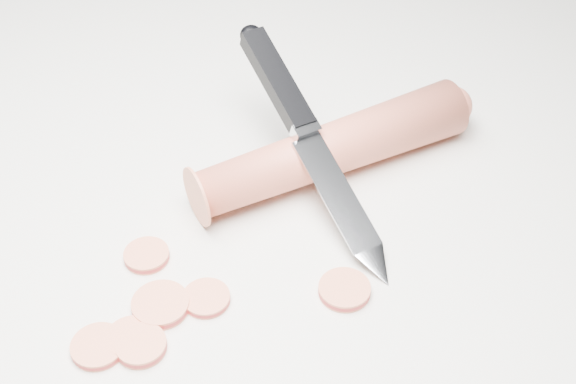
# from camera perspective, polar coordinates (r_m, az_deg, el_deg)

# --- Properties ---
(ground) EXTENTS (2.40, 2.40, 0.00)m
(ground) POSITION_cam_1_polar(r_m,az_deg,el_deg) (0.56, -5.20, -4.24)
(ground) COLOR silver
(ground) RESTS_ON ground
(carrot) EXTENTS (0.19, 0.18, 0.04)m
(carrot) POSITION_cam_1_polar(r_m,az_deg,el_deg) (0.61, 3.15, 3.08)
(carrot) COLOR #C9543C
(carrot) RESTS_ON ground
(carrot_slice_0) EXTENTS (0.03, 0.03, 0.01)m
(carrot_slice_0) POSITION_cam_1_polar(r_m,az_deg,el_deg) (0.52, -13.35, -10.65)
(carrot_slice_0) COLOR #E4714B
(carrot_slice_0) RESTS_ON ground
(carrot_slice_1) EXTENTS (0.03, 0.03, 0.01)m
(carrot_slice_1) POSITION_cam_1_polar(r_m,az_deg,el_deg) (0.52, -11.08, -10.19)
(carrot_slice_1) COLOR #E4714B
(carrot_slice_1) RESTS_ON ground
(carrot_slice_2) EXTENTS (0.03, 0.03, 0.01)m
(carrot_slice_2) POSITION_cam_1_polar(r_m,az_deg,el_deg) (0.53, -5.83, -7.53)
(carrot_slice_2) COLOR #E4714B
(carrot_slice_2) RESTS_ON ground
(carrot_slice_3) EXTENTS (0.03, 0.03, 0.01)m
(carrot_slice_3) POSITION_cam_1_polar(r_m,az_deg,el_deg) (0.51, -10.41, -10.70)
(carrot_slice_3) COLOR #E4714B
(carrot_slice_3) RESTS_ON ground
(carrot_slice_4) EXTENTS (0.03, 0.03, 0.01)m
(carrot_slice_4) POSITION_cam_1_polar(r_m,az_deg,el_deg) (0.53, 4.04, -6.95)
(carrot_slice_4) COLOR #E4714B
(carrot_slice_4) RESTS_ON ground
(carrot_slice_5) EXTENTS (0.03, 0.03, 0.01)m
(carrot_slice_5) POSITION_cam_1_polar(r_m,az_deg,el_deg) (0.56, -10.03, -4.47)
(carrot_slice_5) COLOR #E4714B
(carrot_slice_5) RESTS_ON ground
(carrot_slice_6) EXTENTS (0.04, 0.04, 0.01)m
(carrot_slice_6) POSITION_cam_1_polar(r_m,az_deg,el_deg) (0.53, -9.05, -7.93)
(carrot_slice_6) COLOR #E4714B
(carrot_slice_6) RESTS_ON ground
(kitchen_knife) EXTENTS (0.17, 0.17, 0.09)m
(kitchen_knife) POSITION_cam_1_polar(r_m,az_deg,el_deg) (0.58, 1.86, 3.51)
(kitchen_knife) COLOR #B5B8BC
(kitchen_knife) RESTS_ON ground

